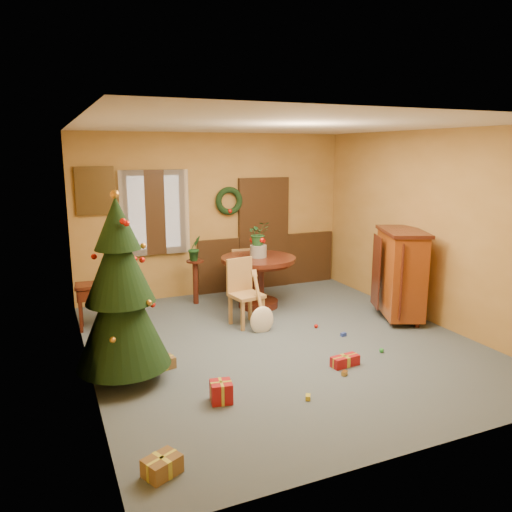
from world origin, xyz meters
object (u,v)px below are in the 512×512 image
christmas_tree (121,294)px  sideboard (401,272)px  dining_table (258,272)px  chair_near (244,289)px  writing_desk (103,294)px

christmas_tree → sideboard: 4.34m
dining_table → chair_near: size_ratio=1.24×
dining_table → christmas_tree: bearing=-142.5°
sideboard → dining_table: bearing=141.3°
writing_desk → chair_near: bearing=-19.1°
chair_near → writing_desk: 2.08m
dining_table → christmas_tree: size_ratio=0.57×
dining_table → writing_desk: bearing=-179.7°
dining_table → christmas_tree: 3.20m
writing_desk → sideboard: (4.30, -1.42, 0.24)m
writing_desk → sideboard: sideboard is taller
dining_table → christmas_tree: (-2.52, -1.93, 0.44)m
christmas_tree → dining_table: bearing=37.5°
christmas_tree → sideboard: bearing=6.7°
dining_table → chair_near: 0.89m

